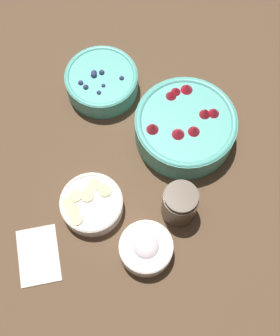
# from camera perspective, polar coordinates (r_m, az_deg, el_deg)

# --- Properties ---
(ground_plane) EXTENTS (4.00, 4.00, 0.00)m
(ground_plane) POSITION_cam_1_polar(r_m,az_deg,el_deg) (1.14, -1.65, 1.33)
(ground_plane) COLOR brown
(bowl_strawberries) EXTENTS (0.24, 0.24, 0.10)m
(bowl_strawberries) POSITION_cam_1_polar(r_m,az_deg,el_deg) (1.13, 5.53, 5.12)
(bowl_strawberries) COLOR #56B7A8
(bowl_strawberries) RESTS_ON ground_plane
(bowl_blueberries) EXTENTS (0.18, 0.18, 0.07)m
(bowl_blueberries) POSITION_cam_1_polar(r_m,az_deg,el_deg) (1.21, -4.69, 10.54)
(bowl_blueberries) COLOR #56B7A8
(bowl_blueberries) RESTS_ON ground_plane
(bowl_bananas) EXTENTS (0.14, 0.14, 0.05)m
(bowl_bananas) POSITION_cam_1_polar(r_m,az_deg,el_deg) (1.07, -5.93, -4.38)
(bowl_bananas) COLOR white
(bowl_bananas) RESTS_ON ground_plane
(bowl_cream) EXTENTS (0.12, 0.12, 0.06)m
(bowl_cream) POSITION_cam_1_polar(r_m,az_deg,el_deg) (1.04, 0.55, -9.77)
(bowl_cream) COLOR white
(bowl_cream) RESTS_ON ground_plane
(jar_chocolate) EXTENTS (0.08, 0.08, 0.10)m
(jar_chocolate) POSITION_cam_1_polar(r_m,az_deg,el_deg) (1.05, 4.85, -4.40)
(jar_chocolate) COLOR brown
(jar_chocolate) RESTS_ON ground_plane
(napkin) EXTENTS (0.13, 0.09, 0.01)m
(napkin) POSITION_cam_1_polar(r_m,az_deg,el_deg) (1.09, -12.28, -10.35)
(napkin) COLOR silver
(napkin) RESTS_ON ground_plane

